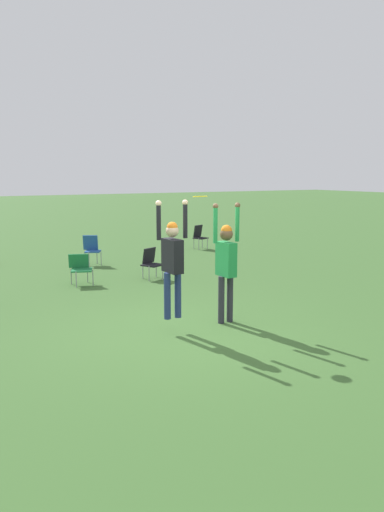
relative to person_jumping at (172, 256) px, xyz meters
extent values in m
plane|color=#3D662D|center=(0.17, -0.08, -1.38)|extent=(120.00, 120.00, 0.00)
cylinder|color=navy|center=(-0.11, 0.00, -0.70)|extent=(0.12, 0.12, 0.84)
cylinder|color=navy|center=(0.11, 0.00, -0.70)|extent=(0.12, 0.12, 0.84)
cube|color=black|center=(0.00, 0.00, 0.01)|extent=(0.21, 0.48, 0.59)
sphere|color=beige|center=(0.00, 0.00, 0.45)|extent=(0.23, 0.23, 0.23)
sphere|color=orange|center=(0.00, 0.00, 0.52)|extent=(0.19, 0.19, 0.19)
cylinder|color=black|center=(-0.26, 0.00, 0.63)|extent=(0.08, 0.08, 0.63)
sphere|color=beige|center=(-0.26, 0.00, 0.94)|extent=(0.10, 0.10, 0.10)
cylinder|color=black|center=(0.26, 0.00, 0.63)|extent=(0.08, 0.08, 0.63)
sphere|color=beige|center=(0.26, 0.00, 0.94)|extent=(0.10, 0.10, 0.10)
cylinder|color=#2D2D38|center=(1.05, 0.03, -0.93)|extent=(0.12, 0.12, 0.91)
cylinder|color=#2D2D38|center=(1.25, 0.03, -0.93)|extent=(0.12, 0.12, 0.91)
cube|color=green|center=(1.15, 0.03, -0.15)|extent=(0.21, 0.44, 0.65)
sphere|color=brown|center=(1.15, 0.03, 0.33)|extent=(0.25, 0.25, 0.25)
sphere|color=orange|center=(1.15, 0.03, 0.39)|extent=(0.21, 0.21, 0.21)
cylinder|color=green|center=(0.91, 0.03, 0.51)|extent=(0.08, 0.08, 0.68)
sphere|color=brown|center=(0.91, 0.03, 0.86)|extent=(0.10, 0.10, 0.10)
cylinder|color=green|center=(1.40, 0.03, 0.51)|extent=(0.08, 0.08, 0.68)
sphere|color=brown|center=(1.40, 0.03, 0.86)|extent=(0.10, 0.10, 0.10)
cylinder|color=yellow|center=(0.49, -0.12, 1.05)|extent=(0.26, 0.26, 0.03)
cylinder|color=gray|center=(5.39, 8.24, -1.17)|extent=(0.02, 0.02, 0.43)
cylinder|color=gray|center=(5.76, 8.24, -1.17)|extent=(0.02, 0.02, 0.43)
cylinder|color=gray|center=(5.39, 8.61, -1.17)|extent=(0.02, 0.02, 0.43)
cylinder|color=gray|center=(5.76, 8.61, -1.17)|extent=(0.02, 0.02, 0.43)
cube|color=black|center=(5.57, 8.42, -0.97)|extent=(0.57, 0.57, 0.04)
cube|color=black|center=(5.57, 8.63, -0.72)|extent=(0.45, 0.27, 0.46)
cylinder|color=gray|center=(-0.46, 4.36, -1.18)|extent=(0.02, 0.02, 0.41)
cylinder|color=gray|center=(-0.02, 4.36, -1.18)|extent=(0.02, 0.02, 0.41)
cylinder|color=gray|center=(-0.46, 4.80, -1.18)|extent=(0.02, 0.02, 0.41)
cylinder|color=gray|center=(-0.02, 4.80, -1.18)|extent=(0.02, 0.02, 0.41)
cube|color=#1E753D|center=(-0.24, 4.58, -0.99)|extent=(0.66, 0.66, 0.04)
cube|color=#1E753D|center=(-0.24, 4.82, -0.79)|extent=(0.51, 0.27, 0.37)
cylinder|color=gray|center=(0.72, 6.96, -1.16)|extent=(0.02, 0.02, 0.46)
cylinder|color=gray|center=(1.11, 6.96, -1.16)|extent=(0.02, 0.02, 0.46)
cylinder|color=gray|center=(0.72, 7.34, -1.16)|extent=(0.02, 0.02, 0.46)
cylinder|color=gray|center=(1.11, 7.34, -1.16)|extent=(0.02, 0.02, 0.46)
cube|color=#235193|center=(0.92, 7.15, -0.95)|extent=(0.61, 0.61, 0.04)
cube|color=#235193|center=(0.92, 7.36, -0.69)|extent=(0.46, 0.31, 0.47)
cylinder|color=gray|center=(1.44, 4.13, -1.18)|extent=(0.02, 0.02, 0.41)
cylinder|color=gray|center=(1.84, 4.13, -1.18)|extent=(0.02, 0.02, 0.41)
cylinder|color=gray|center=(1.44, 4.53, -1.18)|extent=(0.02, 0.02, 0.41)
cylinder|color=gray|center=(1.84, 4.53, -1.18)|extent=(0.02, 0.02, 0.41)
cube|color=black|center=(1.64, 4.33, -0.99)|extent=(0.63, 0.63, 0.04)
cube|color=black|center=(1.64, 4.55, -0.76)|extent=(0.47, 0.30, 0.42)
camera|label=1|loc=(-3.99, -7.69, 1.44)|focal=35.00mm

